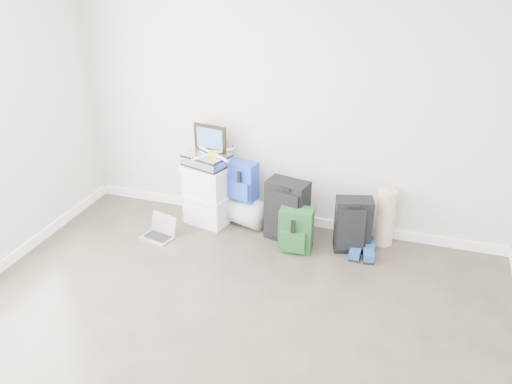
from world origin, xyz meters
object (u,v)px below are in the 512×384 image
(briefcase, at_px, (207,160))
(carry_on, at_px, (353,225))
(boxes_stack, at_px, (208,194))
(duffel_bag, at_px, (244,210))
(large_suitcase, at_px, (287,211))
(laptop, at_px, (160,232))

(briefcase, xyz_separation_m, carry_on, (1.54, -0.10, -0.44))
(boxes_stack, xyz_separation_m, duffel_bag, (0.37, 0.07, -0.17))
(large_suitcase, height_order, carry_on, large_suitcase)
(boxes_stack, bearing_deg, briefcase, -77.91)
(boxes_stack, relative_size, large_suitcase, 1.03)
(briefcase, height_order, duffel_bag, briefcase)
(large_suitcase, bearing_deg, boxes_stack, -173.76)
(carry_on, bearing_deg, laptop, 175.66)
(large_suitcase, relative_size, carry_on, 1.15)
(carry_on, xyz_separation_m, laptop, (-1.90, -0.35, -0.22))
(boxes_stack, height_order, duffel_bag, boxes_stack)
(briefcase, xyz_separation_m, duffel_bag, (0.37, 0.07, -0.56))
(large_suitcase, bearing_deg, duffel_bag, 175.01)
(briefcase, distance_m, large_suitcase, 0.97)
(boxes_stack, relative_size, carry_on, 1.19)
(boxes_stack, bearing_deg, duffel_bag, 22.06)
(boxes_stack, xyz_separation_m, laptop, (-0.35, -0.46, -0.27))
(briefcase, relative_size, laptop, 1.22)
(briefcase, height_order, laptop, briefcase)
(laptop, bearing_deg, large_suitcase, 30.20)
(boxes_stack, height_order, large_suitcase, boxes_stack)
(briefcase, relative_size, duffel_bag, 0.86)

